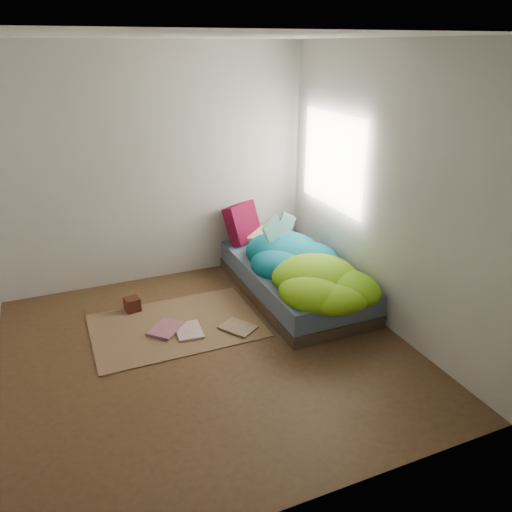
{
  "coord_description": "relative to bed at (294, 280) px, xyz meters",
  "views": [
    {
      "loc": [
        -1.07,
        -3.65,
        2.55
      ],
      "look_at": [
        0.79,
        0.75,
        0.51
      ],
      "focal_mm": 35.0,
      "sensor_mm": 36.0,
      "label": 1
    }
  ],
  "objects": [
    {
      "name": "floor_book_c",
      "position": [
        -0.93,
        -0.54,
        -0.14
      ],
      "size": [
        0.38,
        0.4,
        0.02
      ],
      "primitive_type": "imported",
      "rotation": [
        0.0,
        0.0,
        0.58
      ],
      "color": "tan",
      "rests_on": "rug"
    },
    {
      "name": "wooden_box",
      "position": [
        -1.71,
        0.29,
        -0.09
      ],
      "size": [
        0.16,
        0.16,
        0.14
      ],
      "primitive_type": "cube",
      "rotation": [
        0.0,
        0.0,
        0.17
      ],
      "color": "#39150D",
      "rests_on": "rug"
    },
    {
      "name": "floor_book_b",
      "position": [
        -1.57,
        -0.14,
        -0.14
      ],
      "size": [
        0.42,
        0.42,
        0.03
      ],
      "primitive_type": "imported",
      "rotation": [
        0.0,
        0.0,
        -0.77
      ],
      "color": "#B46883",
      "rests_on": "rug"
    },
    {
      "name": "ground",
      "position": [
        -1.22,
        -0.72,
        -0.17
      ],
      "size": [
        3.5,
        3.5,
        0.0
      ],
      "primitive_type": "cube",
      "color": "#403018",
      "rests_on": "ground"
    },
    {
      "name": "bed",
      "position": [
        0.0,
        0.0,
        0.0
      ],
      "size": [
        1.0,
        2.0,
        0.34
      ],
      "color": "#372B1E",
      "rests_on": "ground"
    },
    {
      "name": "pillow_floral",
      "position": [
        0.06,
        0.8,
        0.23
      ],
      "size": [
        0.61,
        0.51,
        0.12
      ],
      "primitive_type": "cube",
      "rotation": [
        0.0,
        0.0,
        -0.4
      ],
      "color": "beige",
      "rests_on": "bed"
    },
    {
      "name": "pillow_magenta",
      "position": [
        -0.24,
        0.91,
        0.4
      ],
      "size": [
        0.47,
        0.37,
        0.46
      ],
      "primitive_type": "cube",
      "rotation": [
        0.0,
        0.0,
        0.57
      ],
      "color": "#51051F",
      "rests_on": "bed"
    },
    {
      "name": "rug",
      "position": [
        -1.37,
        -0.17,
        -0.16
      ],
      "size": [
        1.6,
        1.1,
        0.01
      ],
      "primitive_type": "cube",
      "color": "brown",
      "rests_on": "ground"
    },
    {
      "name": "room_walls",
      "position": [
        -1.21,
        -0.71,
        1.46
      ],
      "size": [
        3.54,
        3.54,
        2.62
      ],
      "color": "#B6B5AD",
      "rests_on": "ground"
    },
    {
      "name": "open_book",
      "position": [
        -0.06,
        0.24,
        0.64
      ],
      "size": [
        0.41,
        0.23,
        0.25
      ],
      "primitive_type": null,
      "rotation": [
        0.0,
        0.0,
        0.36
      ],
      "color": "#36872C",
      "rests_on": "duvet"
    },
    {
      "name": "duvet",
      "position": [
        0.0,
        -0.22,
        0.34
      ],
      "size": [
        0.96,
        1.84,
        0.34
      ],
      "primitive_type": null,
      "color": "#075575",
      "rests_on": "bed"
    },
    {
      "name": "floor_book_a",
      "position": [
        -1.41,
        -0.33,
        -0.14
      ],
      "size": [
        0.27,
        0.35,
        0.03
      ],
      "primitive_type": "imported",
      "rotation": [
        0.0,
        0.0,
        -0.08
      ],
      "color": "silver",
      "rests_on": "rug"
    }
  ]
}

